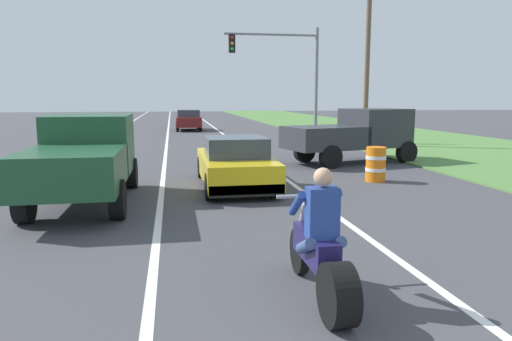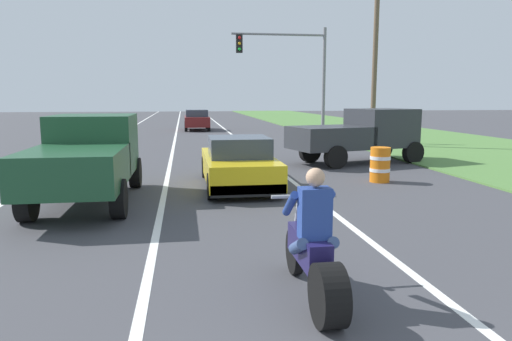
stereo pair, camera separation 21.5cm
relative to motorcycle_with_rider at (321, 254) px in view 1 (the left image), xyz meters
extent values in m
cube|color=white|center=(-5.60, 15.86, -0.59)|extent=(0.14, 120.00, 0.01)
cube|color=white|center=(1.60, 15.86, -0.59)|extent=(0.14, 120.00, 0.01)
cube|color=white|center=(-2.00, 15.86, -0.59)|extent=(0.14, 120.00, 0.01)
cube|color=#517F3D|center=(11.72, 15.86, -0.56)|extent=(10.00, 120.00, 0.06)
cylinder|color=black|center=(0.00, -0.60, -0.25)|extent=(0.28, 0.69, 0.69)
cylinder|color=black|center=(0.00, 0.95, -0.28)|extent=(0.12, 0.63, 0.63)
cube|color=#1E194C|center=(0.00, 0.23, 0.02)|extent=(0.28, 1.10, 0.36)
cylinder|color=#B2B2B7|center=(0.00, 0.87, 0.09)|extent=(0.08, 0.36, 0.73)
cylinder|color=#A5A5AA|center=(0.00, 0.85, 0.52)|extent=(0.70, 0.05, 0.05)
cube|color=navy|center=(0.00, 0.00, 0.50)|extent=(0.36, 0.24, 0.60)
sphere|color=tan|center=(0.00, 0.00, 0.92)|extent=(0.22, 0.22, 0.22)
cylinder|color=#384C7A|center=(-0.18, 0.03, 0.10)|extent=(0.14, 0.47, 0.32)
cylinder|color=navy|center=(-0.22, 0.30, 0.55)|extent=(0.10, 0.51, 0.40)
cylinder|color=#384C7A|center=(0.18, 0.03, 0.10)|extent=(0.14, 0.47, 0.32)
cylinder|color=navy|center=(0.22, 0.30, 0.55)|extent=(0.10, 0.51, 0.40)
cube|color=yellow|center=(-0.03, 7.47, -0.07)|extent=(1.80, 4.30, 0.64)
cube|color=#333D4C|center=(-0.03, 7.27, 0.51)|extent=(1.56, 1.70, 0.52)
cube|color=black|center=(-0.03, 5.42, -0.31)|extent=(1.76, 0.20, 0.28)
cylinder|color=black|center=(-0.83, 9.07, -0.27)|extent=(0.24, 0.64, 0.64)
cylinder|color=black|center=(0.77, 9.07, -0.27)|extent=(0.24, 0.64, 0.64)
cylinder|color=black|center=(-0.83, 5.87, -0.27)|extent=(0.24, 0.64, 0.64)
cylinder|color=black|center=(0.77, 5.87, -0.27)|extent=(0.24, 0.64, 0.64)
cube|color=#1E4C2D|center=(-3.66, 6.96, 0.69)|extent=(1.90, 2.10, 1.40)
cube|color=#333D4C|center=(-3.66, 7.31, 1.07)|extent=(1.67, 0.29, 0.57)
cube|color=#1E4C2D|center=(-3.66, 4.71, 0.39)|extent=(1.90, 2.70, 0.80)
cylinder|color=black|center=(-4.53, 7.76, -0.19)|extent=(0.28, 0.80, 0.80)
cylinder|color=black|center=(-2.79, 7.76, -0.19)|extent=(0.28, 0.80, 0.80)
cylinder|color=black|center=(-4.53, 4.41, -0.19)|extent=(0.28, 0.80, 0.80)
cylinder|color=black|center=(-2.79, 4.41, -0.19)|extent=(0.28, 0.80, 0.80)
cube|color=#2D3035|center=(5.84, 11.61, 0.69)|extent=(2.52, 2.38, 1.40)
cube|color=#333D4C|center=(6.18, 11.71, 1.07)|extent=(0.71, 1.69, 0.57)
cube|color=#2D3035|center=(3.66, 11.03, 0.39)|extent=(3.10, 2.53, 0.80)
cylinder|color=black|center=(6.39, 12.66, -0.19)|extent=(0.85, 0.48, 0.80)
cylinder|color=black|center=(6.84, 10.98, -0.19)|extent=(0.85, 0.48, 0.80)
cylinder|color=black|center=(3.15, 11.80, -0.19)|extent=(0.85, 0.48, 0.80)
cylinder|color=black|center=(3.60, 10.11, -0.19)|extent=(0.85, 0.48, 0.80)
cylinder|color=gray|center=(5.92, 19.41, 2.41)|extent=(0.18, 0.18, 6.00)
cylinder|color=gray|center=(3.47, 19.41, 5.01)|extent=(4.90, 0.12, 0.12)
cube|color=black|center=(1.42, 19.41, 4.51)|extent=(0.32, 0.24, 0.90)
sphere|color=red|center=(1.42, 19.27, 4.79)|extent=(0.16, 0.16, 0.16)
sphere|color=orange|center=(1.42, 19.27, 4.51)|extent=(0.16, 0.16, 0.16)
sphere|color=green|center=(1.42, 19.27, 4.23)|extent=(0.16, 0.16, 0.16)
cylinder|color=brown|center=(7.70, 16.94, 3.45)|extent=(0.24, 0.24, 8.08)
cylinder|color=orange|center=(4.06, 7.52, -0.09)|extent=(0.56, 0.56, 1.00)
cylinder|color=white|center=(4.06, 7.52, 0.11)|extent=(0.58, 0.58, 0.10)
cylinder|color=white|center=(4.06, 7.52, -0.24)|extent=(0.58, 0.58, 0.10)
cube|color=maroon|center=(-0.53, 29.85, 0.06)|extent=(1.76, 4.00, 0.70)
cube|color=#333D4C|center=(-0.53, 29.65, 0.66)|extent=(1.56, 2.00, 0.50)
cylinder|color=black|center=(-1.33, 31.25, -0.29)|extent=(0.20, 0.60, 0.60)
cylinder|color=black|center=(0.27, 31.25, -0.29)|extent=(0.20, 0.60, 0.60)
cylinder|color=black|center=(-1.33, 28.45, -0.29)|extent=(0.20, 0.60, 0.60)
cylinder|color=black|center=(0.27, 28.45, -0.29)|extent=(0.20, 0.60, 0.60)
camera|label=1|loc=(-1.68, -5.09, 1.82)|focal=33.05mm
camera|label=2|loc=(-1.47, -5.12, 1.82)|focal=33.05mm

